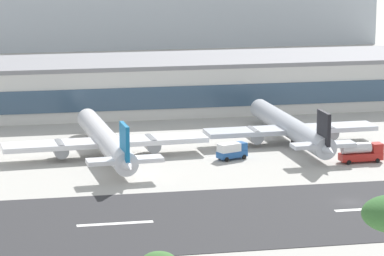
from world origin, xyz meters
The scene contains 9 objects.
ground_plane centered at (0.00, 0.00, 0.00)m, with size 1400.00×1400.00×0.00m, color #B2AFA8.
runway_strip centered at (0.00, -4.63, 0.04)m, with size 800.00×33.65×0.08m, color #2D2D30.
runway_centreline_dash_3 centered at (-40.01, -4.63, 0.09)m, with size 12.00×1.20×0.01m, color white.
runway_centreline_dash_4 centered at (1.87, -4.63, 0.09)m, with size 12.00×1.20×0.01m, color white.
terminal_building centered at (-14.36, 89.42, 6.35)m, with size 163.30×27.41×12.68m.
airliner_blue_tail_gate_0 centered at (-36.19, 39.72, 3.35)m, with size 41.16×50.44×10.52m.
airliner_black_tail_gate_1 centered at (3.49, 44.77, 3.30)m, with size 36.93×49.61×10.35m.
service_box_truck_0 centered at (-12.08, 34.05, 1.79)m, with size 6.46×4.40×3.25m.
service_fuel_truck_2 centered at (11.97, 26.73, 2.03)m, with size 8.61×3.18×3.95m.
Camera 1 is at (-57.97, -156.75, 46.99)m, focal length 95.70 mm.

